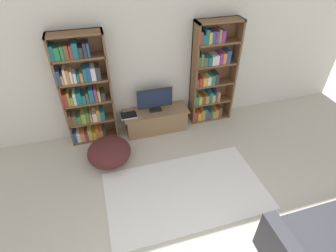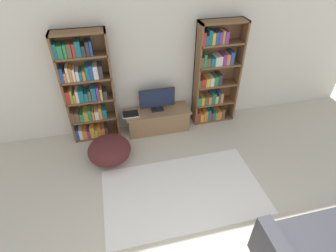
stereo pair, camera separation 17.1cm
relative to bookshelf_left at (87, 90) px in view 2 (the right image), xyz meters
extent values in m
cube|color=silver|center=(1.27, 0.18, 0.28)|extent=(8.80, 0.06, 2.60)
cube|color=brown|center=(-0.38, -0.02, 0.02)|extent=(0.04, 0.30, 2.08)
cube|color=brown|center=(0.46, -0.02, 0.02)|extent=(0.04, 0.30, 2.08)
cube|color=brown|center=(0.04, 0.11, 0.02)|extent=(0.88, 0.04, 2.08)
cube|color=brown|center=(0.04, -0.02, 1.04)|extent=(0.88, 0.30, 0.04)
cube|color=brown|center=(0.04, -0.02, -1.00)|extent=(0.84, 0.30, 0.04)
cube|color=#234C99|center=(-0.34, -0.04, -0.87)|extent=(0.05, 0.24, 0.23)
cube|color=silver|center=(-0.27, -0.04, -0.88)|extent=(0.06, 0.24, 0.22)
cube|color=orange|center=(-0.20, -0.04, -0.89)|extent=(0.08, 0.24, 0.20)
cube|color=#7F338C|center=(-0.13, -0.04, -0.90)|extent=(0.05, 0.24, 0.17)
cube|color=gold|center=(-0.06, -0.04, -0.87)|extent=(0.08, 0.24, 0.23)
cube|color=gold|center=(0.02, -0.04, -0.90)|extent=(0.06, 0.24, 0.17)
cube|color=orange|center=(0.08, -0.04, -0.88)|extent=(0.05, 0.24, 0.22)
cube|color=orange|center=(0.15, -0.04, -0.90)|extent=(0.07, 0.24, 0.18)
cube|color=#333338|center=(0.22, -0.04, -0.89)|extent=(0.05, 0.24, 0.19)
cube|color=brown|center=(0.04, -0.02, -0.59)|extent=(0.84, 0.30, 0.04)
cube|color=brown|center=(-0.34, -0.04, -0.46)|extent=(0.05, 0.24, 0.22)
cube|color=brown|center=(-0.27, -0.04, -0.47)|extent=(0.08, 0.24, 0.19)
cube|color=#2D7F47|center=(-0.18, -0.04, -0.49)|extent=(0.07, 0.24, 0.16)
cube|color=#9E9333|center=(-0.10, -0.04, -0.47)|extent=(0.08, 0.24, 0.21)
cube|color=#2D7F47|center=(-0.03, -0.04, -0.46)|extent=(0.06, 0.24, 0.22)
cube|color=orange|center=(0.03, -0.04, -0.48)|extent=(0.04, 0.24, 0.18)
cube|color=silver|center=(0.09, -0.04, -0.48)|extent=(0.08, 0.24, 0.18)
cube|color=orange|center=(0.16, -0.04, -0.45)|extent=(0.06, 0.24, 0.23)
cube|color=#196B75|center=(0.24, -0.04, -0.47)|extent=(0.08, 0.24, 0.20)
cube|color=brown|center=(0.04, -0.02, -0.17)|extent=(0.84, 0.30, 0.04)
cube|color=#B72D28|center=(-0.33, -0.04, -0.04)|extent=(0.07, 0.24, 0.23)
cube|color=#9E9333|center=(-0.27, -0.04, -0.03)|extent=(0.04, 0.24, 0.25)
cube|color=#9E9333|center=(-0.23, -0.04, -0.07)|extent=(0.04, 0.24, 0.16)
cube|color=silver|center=(-0.17, -0.04, -0.04)|extent=(0.05, 0.24, 0.23)
cube|color=#196B75|center=(-0.11, -0.04, -0.04)|extent=(0.08, 0.24, 0.23)
cube|color=#196B75|center=(-0.03, -0.04, -0.07)|extent=(0.07, 0.24, 0.17)
cube|color=brown|center=(0.04, -0.04, -0.05)|extent=(0.04, 0.24, 0.20)
cube|color=#196B75|center=(0.11, -0.04, -0.03)|extent=(0.08, 0.24, 0.25)
cube|color=#7F338C|center=(0.18, -0.04, -0.03)|extent=(0.05, 0.24, 0.25)
cube|color=gold|center=(0.24, -0.04, -0.05)|extent=(0.04, 0.24, 0.21)
cube|color=#333338|center=(0.31, -0.04, -0.07)|extent=(0.07, 0.24, 0.16)
cube|color=brown|center=(0.04, -0.02, 0.25)|extent=(0.84, 0.30, 0.04)
cube|color=#234C99|center=(-0.34, -0.04, 0.39)|extent=(0.06, 0.24, 0.25)
cube|color=orange|center=(-0.29, -0.04, 0.34)|extent=(0.04, 0.24, 0.16)
cube|color=silver|center=(-0.24, -0.04, 0.39)|extent=(0.04, 0.24, 0.26)
cube|color=orange|center=(-0.19, -0.04, 0.38)|extent=(0.05, 0.24, 0.24)
cube|color=silver|center=(-0.14, -0.04, 0.37)|extent=(0.04, 0.24, 0.21)
cube|color=silver|center=(-0.09, -0.04, 0.35)|extent=(0.05, 0.24, 0.18)
cube|color=#196B75|center=(-0.04, -0.04, 0.34)|extent=(0.04, 0.24, 0.16)
cube|color=orange|center=(0.02, -0.04, 0.35)|extent=(0.05, 0.24, 0.17)
cube|color=#196B75|center=(0.08, -0.04, 0.38)|extent=(0.06, 0.24, 0.23)
cube|color=#234C99|center=(0.14, -0.04, 0.39)|extent=(0.06, 0.24, 0.25)
cube|color=silver|center=(0.21, -0.04, 0.38)|extent=(0.08, 0.24, 0.23)
cube|color=#333338|center=(0.29, -0.04, 0.38)|extent=(0.08, 0.24, 0.23)
cube|color=brown|center=(0.04, -0.02, 0.66)|extent=(0.84, 0.30, 0.04)
cube|color=#196B75|center=(-0.34, -0.04, 0.80)|extent=(0.05, 0.24, 0.23)
cube|color=#2D7F47|center=(-0.27, -0.04, 0.78)|extent=(0.08, 0.24, 0.21)
cube|color=#2D7F47|center=(-0.19, -0.04, 0.79)|extent=(0.05, 0.24, 0.22)
cube|color=brown|center=(-0.13, -0.04, 0.79)|extent=(0.07, 0.24, 0.22)
cube|color=#B72D28|center=(-0.06, -0.04, 0.79)|extent=(0.05, 0.24, 0.22)
cube|color=#196B75|center=(0.01, -0.04, 0.80)|extent=(0.08, 0.24, 0.25)
cube|color=#333338|center=(0.09, -0.04, 0.77)|extent=(0.06, 0.24, 0.17)
cube|color=#333338|center=(0.15, -0.04, 0.80)|extent=(0.05, 0.24, 0.23)
cube|color=#234C99|center=(0.20, -0.04, 0.80)|extent=(0.04, 0.24, 0.23)
cube|color=brown|center=(2.06, -0.02, 0.02)|extent=(0.04, 0.30, 2.08)
cube|color=brown|center=(2.91, -0.02, 0.02)|extent=(0.04, 0.30, 2.08)
cube|color=brown|center=(2.49, 0.11, 0.02)|extent=(0.88, 0.04, 2.08)
cube|color=brown|center=(2.49, -0.02, 1.04)|extent=(0.88, 0.30, 0.04)
cube|color=brown|center=(2.49, -0.02, -1.00)|extent=(0.84, 0.30, 0.04)
cube|color=#B72D28|center=(2.12, -0.04, -0.87)|extent=(0.08, 0.24, 0.23)
cube|color=gold|center=(2.21, -0.04, -0.89)|extent=(0.07, 0.24, 0.19)
cube|color=orange|center=(2.29, -0.04, -0.86)|extent=(0.08, 0.24, 0.24)
cube|color=#196B75|center=(2.37, -0.04, -0.86)|extent=(0.06, 0.24, 0.25)
cube|color=#B72D28|center=(2.42, -0.04, -0.90)|extent=(0.04, 0.24, 0.18)
cube|color=#196B75|center=(2.48, -0.04, -0.88)|extent=(0.06, 0.24, 0.20)
cube|color=#9E9333|center=(2.54, -0.04, -0.90)|extent=(0.06, 0.24, 0.18)
cube|color=orange|center=(2.61, -0.04, -0.89)|extent=(0.07, 0.24, 0.20)
cube|color=brown|center=(2.69, -0.04, -0.87)|extent=(0.06, 0.24, 0.23)
cube|color=brown|center=(2.49, -0.02, -0.59)|extent=(0.84, 0.30, 0.04)
cube|color=#2D7F47|center=(2.12, -0.04, -0.48)|extent=(0.07, 0.24, 0.19)
cube|color=gold|center=(2.19, -0.04, -0.48)|extent=(0.06, 0.24, 0.18)
cube|color=brown|center=(2.27, -0.04, -0.48)|extent=(0.08, 0.24, 0.18)
cube|color=orange|center=(2.34, -0.04, -0.48)|extent=(0.06, 0.24, 0.17)
cube|color=#196B75|center=(2.42, -0.04, -0.45)|extent=(0.07, 0.24, 0.23)
cube|color=gold|center=(2.49, -0.04, -0.48)|extent=(0.06, 0.24, 0.17)
cube|color=#234C99|center=(2.55, -0.04, -0.45)|extent=(0.04, 0.24, 0.25)
cube|color=orange|center=(2.60, -0.04, -0.46)|extent=(0.05, 0.24, 0.22)
cube|color=brown|center=(2.49, -0.02, -0.17)|extent=(0.84, 0.30, 0.04)
cube|color=brown|center=(2.11, -0.04, -0.07)|extent=(0.05, 0.24, 0.16)
cube|color=#B72D28|center=(2.18, -0.04, -0.07)|extent=(0.08, 0.24, 0.18)
cube|color=gold|center=(2.26, -0.04, -0.06)|extent=(0.08, 0.24, 0.18)
cube|color=silver|center=(2.35, -0.04, -0.06)|extent=(0.07, 0.24, 0.18)
cube|color=#2D7F47|center=(2.43, -0.04, -0.06)|extent=(0.08, 0.24, 0.20)
cube|color=#333338|center=(2.51, -0.04, -0.04)|extent=(0.08, 0.24, 0.22)
cube|color=brown|center=(2.49, -0.02, 0.25)|extent=(0.84, 0.30, 0.04)
cube|color=brown|center=(2.11, -0.04, 0.36)|extent=(0.05, 0.24, 0.20)
cube|color=#2D7F47|center=(2.17, -0.04, 0.39)|extent=(0.05, 0.24, 0.25)
cube|color=brown|center=(2.23, -0.04, 0.35)|extent=(0.08, 0.24, 0.17)
cube|color=#196B75|center=(2.32, -0.04, 0.35)|extent=(0.08, 0.24, 0.17)
cube|color=silver|center=(2.39, -0.04, 0.35)|extent=(0.05, 0.24, 0.18)
cube|color=silver|center=(2.46, -0.04, 0.36)|extent=(0.08, 0.24, 0.18)
cube|color=#7F338C|center=(2.55, -0.04, 0.37)|extent=(0.07, 0.24, 0.21)
cube|color=orange|center=(2.62, -0.04, 0.37)|extent=(0.07, 0.24, 0.21)
cube|color=#234C99|center=(2.70, -0.04, 0.39)|extent=(0.07, 0.24, 0.25)
cube|color=brown|center=(2.49, -0.02, 0.66)|extent=(0.84, 0.30, 0.04)
cube|color=#B72D28|center=(2.11, -0.04, 0.79)|extent=(0.05, 0.24, 0.23)
cube|color=#196B75|center=(2.17, -0.04, 0.77)|extent=(0.04, 0.24, 0.17)
cube|color=#196B75|center=(2.22, -0.04, 0.81)|extent=(0.06, 0.24, 0.25)
cube|color=gold|center=(2.29, -0.04, 0.78)|extent=(0.06, 0.24, 0.21)
cube|color=#234C99|center=(2.35, -0.04, 0.79)|extent=(0.05, 0.24, 0.22)
cube|color=#7F338C|center=(2.41, -0.04, 0.79)|extent=(0.05, 0.24, 0.21)
cube|color=#9E9333|center=(2.47, -0.04, 0.80)|extent=(0.04, 0.24, 0.23)
cube|color=#7F338C|center=(2.53, -0.04, 0.79)|extent=(0.07, 0.24, 0.21)
cube|color=#8E6B47|center=(1.26, -0.11, -0.81)|extent=(1.21, 0.43, 0.42)
cube|color=#8E6B47|center=(1.26, -0.11, -0.59)|extent=(1.29, 0.46, 0.04)
cube|color=black|center=(1.26, -0.08, -0.55)|extent=(0.24, 0.16, 0.03)
cylinder|color=black|center=(1.26, -0.08, -0.51)|extent=(0.04, 0.04, 0.05)
cube|color=black|center=(1.26, -0.08, -0.29)|extent=(0.69, 0.04, 0.39)
cube|color=#19233D|center=(1.26, -0.10, -0.29)|extent=(0.65, 0.00, 0.35)
cube|color=silver|center=(0.72, -0.13, -0.56)|extent=(0.32, 0.24, 0.02)
cube|color=black|center=(0.72, -0.13, -0.54)|extent=(0.30, 0.23, 0.00)
cube|color=white|center=(1.31, -1.80, -1.01)|extent=(2.50, 1.44, 0.02)
ellipsoid|color=#4C1E1E|center=(0.24, -0.78, -0.81)|extent=(0.76, 0.76, 0.43)
camera|label=1|loc=(0.29, -4.30, 2.35)|focal=28.00mm
camera|label=2|loc=(0.45, -4.34, 2.35)|focal=28.00mm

